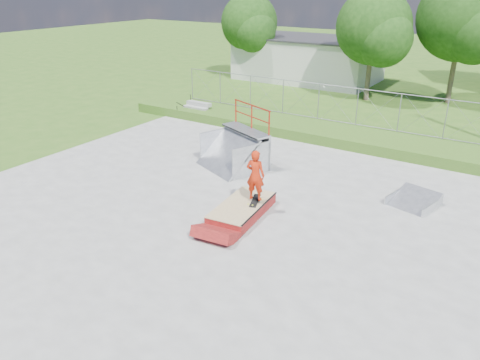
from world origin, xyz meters
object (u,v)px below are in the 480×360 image
object	(u,v)px
grind_box	(242,210)
skater	(255,177)
quarter_pipe	(231,139)
flat_bank_ramp	(414,200)

from	to	relation	value
grind_box	skater	xyz separation A→B (m)	(0.27, 0.35, 1.07)
grind_box	skater	distance (m)	1.15
quarter_pipe	flat_bank_ramp	distance (m)	7.15
grind_box	quarter_pipe	distance (m)	4.31
flat_bank_ramp	skater	size ratio (longest dim) A/B	0.88
quarter_pipe	flat_bank_ramp	size ratio (longest dim) A/B	1.69
skater	grind_box	bearing A→B (deg)	40.88
quarter_pipe	skater	size ratio (longest dim) A/B	1.48
skater	quarter_pipe	bearing A→B (deg)	-56.24
grind_box	flat_bank_ramp	world-z (taller)	flat_bank_ramp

